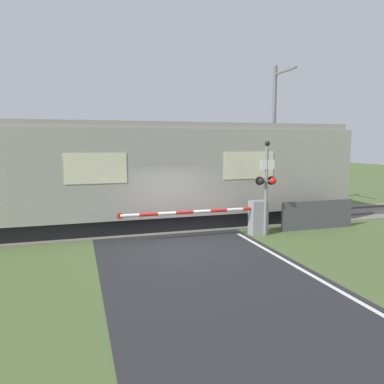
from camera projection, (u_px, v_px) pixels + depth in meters
name	position (u px, v px, depth m)	size (l,w,h in m)	color
ground_plane	(181.00, 247.00, 11.81)	(80.00, 80.00, 0.00)	#4C6033
track_bed	(159.00, 225.00, 14.93)	(36.00, 3.20, 0.13)	slate
train	(94.00, 176.00, 13.94)	(20.34, 3.11, 4.02)	black
crossing_barrier	(248.00, 217.00, 13.32)	(5.30, 0.44, 1.22)	gray
signal_post	(266.00, 182.00, 13.07)	(0.76, 0.26, 3.34)	gray
catenary_pole	(274.00, 136.00, 18.28)	(0.20, 1.90, 6.93)	slate
roadside_fence	(317.00, 215.00, 14.23)	(3.07, 0.06, 1.10)	#4C4C51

